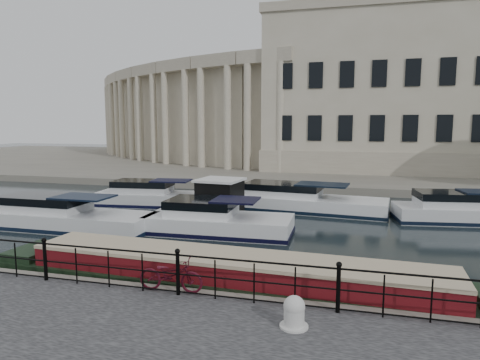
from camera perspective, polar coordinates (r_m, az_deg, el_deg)
name	(u,v)px	position (r m, az deg, el deg)	size (l,w,h in m)	color
ground_plane	(208,284)	(13.62, -4.34, -13.62)	(160.00, 160.00, 0.00)	black
far_bank	(317,163)	(51.36, 10.26, 2.20)	(120.00, 42.00, 0.55)	#6B665B
railing	(178,270)	(11.25, -8.30, -11.81)	(24.14, 0.14, 1.22)	black
civic_building	(306,104)	(47.03, 8.77, 10.00)	(53.55, 31.84, 16.85)	#ADA38C
bicycle	(171,275)	(11.54, -9.20, -12.35)	(0.60, 1.73, 0.91)	#460C19
mooring_bollard	(294,312)	(9.68, 7.23, -17.12)	(0.63, 0.63, 0.70)	beige
narrowboat	(231,283)	(12.61, -1.22, -13.60)	(15.31, 2.66, 1.56)	black
harbour_hut	(220,201)	(22.11, -2.67, -2.81)	(3.20, 2.77, 2.18)	#6B665B
cabin_cruisers	(234,211)	(22.40, -0.75, -4.19)	(26.36, 10.32, 1.99)	silver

